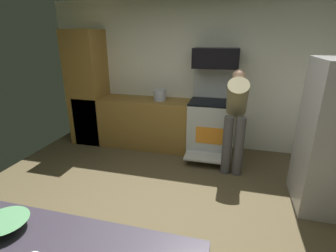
# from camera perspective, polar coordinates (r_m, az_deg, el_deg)

# --- Properties ---
(ground_plane) EXTENTS (5.20, 4.80, 0.02)m
(ground_plane) POSITION_cam_1_polar(r_m,az_deg,el_deg) (3.11, -3.52, -20.45)
(ground_plane) COLOR brown
(wall_back) EXTENTS (5.20, 0.12, 2.60)m
(wall_back) POSITION_cam_1_polar(r_m,az_deg,el_deg) (4.71, 5.11, 11.16)
(wall_back) COLOR silver
(wall_back) RESTS_ON ground
(lower_cabinet_run) EXTENTS (2.40, 0.60, 0.90)m
(lower_cabinet_run) POSITION_cam_1_polar(r_m,az_deg,el_deg) (4.80, -6.58, 0.83)
(lower_cabinet_run) COLOR olive
(lower_cabinet_run) RESTS_ON ground
(cabinet_column) EXTENTS (0.60, 0.60, 2.10)m
(cabinet_column) POSITION_cam_1_polar(r_m,az_deg,el_deg) (5.09, -17.53, 8.12)
(cabinet_column) COLOR olive
(cabinet_column) RESTS_ON ground
(oven_range) EXTENTS (0.76, 0.98, 1.49)m
(oven_range) POSITION_cam_1_polar(r_m,az_deg,el_deg) (4.48, 9.72, 0.04)
(oven_range) COLOR beige
(oven_range) RESTS_ON ground
(microwave) EXTENTS (0.74, 0.38, 0.32)m
(microwave) POSITION_cam_1_polar(r_m,az_deg,el_deg) (4.34, 10.73, 14.78)
(microwave) COLOR black
(microwave) RESTS_ON oven_range
(person_cook) EXTENTS (0.31, 0.64, 1.52)m
(person_cook) POSITION_cam_1_polar(r_m,az_deg,el_deg) (3.85, 15.01, 2.63)
(person_cook) COLOR #4D4D4D
(person_cook) RESTS_ON ground
(mixing_bowl_small) EXTENTS (0.27, 0.27, 0.06)m
(mixing_bowl_small) POSITION_cam_1_polar(r_m,az_deg,el_deg) (1.88, -32.77, -18.21)
(mixing_bowl_small) COLOR #54905C
(mixing_bowl_small) RESTS_ON counter_island
(stock_pot) EXTENTS (0.22, 0.22, 0.19)m
(stock_pot) POSITION_cam_1_polar(r_m,az_deg,el_deg) (4.52, -1.88, 6.97)
(stock_pot) COLOR #ADB2C3
(stock_pot) RESTS_ON lower_cabinet_run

